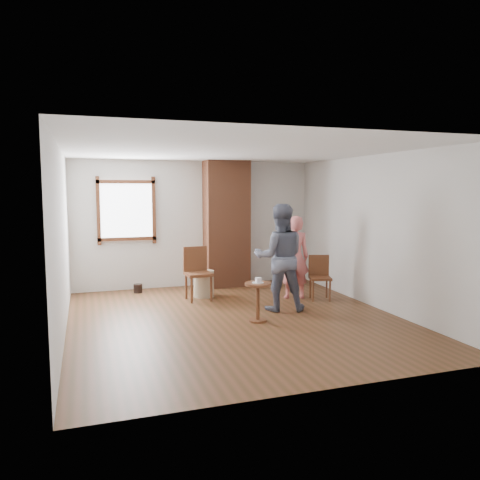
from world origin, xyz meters
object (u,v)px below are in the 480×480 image
Objects in this scene: side_table at (258,295)px; man at (280,257)px; dining_chair_right at (320,275)px; dining_chair_left at (197,270)px; person_pink at (294,257)px; stoneware_crock at (204,284)px.

man is (0.59, 0.54, 0.49)m from side_table.
man is at bearing -136.35° from dining_chair_right.
dining_chair_right is at bearing 32.68° from side_table.
man is at bearing -49.49° from dining_chair_left.
side_table is at bearing 57.73° from man.
dining_chair_right is 1.20m from man.
man is at bearing 63.22° from person_pink.
man is 1.16× the size of person_pink.
man is 0.93m from person_pink.
dining_chair_left is 1.61× the size of side_table.
dining_chair_left is (-0.17, -0.17, 0.29)m from stoneware_crock.
stoneware_crock is 1.77m from person_pink.
dining_chair_left is at bearing -30.62° from man.
man is (-1.01, -0.49, 0.44)m from dining_chair_right.
dining_chair_right is at bearing -21.37° from dining_chair_left.
dining_chair_right is 0.57m from person_pink.
dining_chair_right is 1.90m from side_table.
dining_chair_left is at bearing -1.88° from person_pink.
person_pink is at bearing 169.97° from dining_chair_right.
side_table is 0.39× the size of person_pink.
side_table is at bearing -78.57° from stoneware_crock.
dining_chair_left is 2.26m from dining_chair_right.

